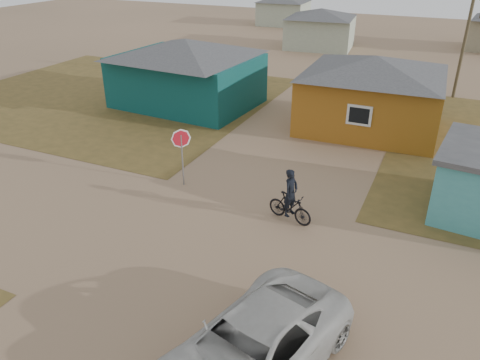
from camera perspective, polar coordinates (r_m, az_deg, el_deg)
name	(u,v)px	position (r m, az deg, el deg)	size (l,w,h in m)	color
ground	(205,254)	(15.41, -4.24, -9.04)	(120.00, 120.00, 0.00)	#957456
grass_nw	(113,96)	(32.52, -15.27, 9.90)	(20.00, 18.00, 0.00)	brown
house_teal	(187,72)	(29.27, -6.50, 13.00)	(8.93, 7.08, 4.00)	#0B3F3E
house_yellow	(372,92)	(26.07, 15.79, 10.31)	(7.72, 6.76, 3.90)	#9C5E18
house_pale_west	(320,28)	(47.01, 9.75, 17.83)	(7.04, 6.15, 3.60)	#ABB69D
house_pale_north	(284,10)	(60.75, 5.33, 19.98)	(6.28, 5.81, 3.40)	#ABB69D
utility_pole_near	(467,32)	(33.19, 25.91, 15.93)	(1.40, 0.20, 8.00)	brown
stop_sign	(181,144)	(18.94, -7.15, 4.34)	(0.78, 0.30, 2.48)	gray
cyclist	(290,203)	(16.83, 6.14, -2.76)	(1.87, 0.96, 2.04)	black
vehicle	(251,350)	(11.31, 1.31, -19.97)	(2.60, 5.63, 1.56)	#B5B5B1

